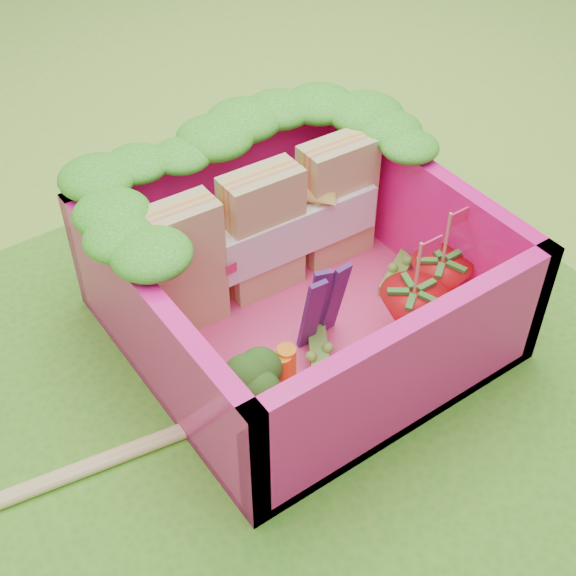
% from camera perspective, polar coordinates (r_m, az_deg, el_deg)
% --- Properties ---
extents(ground, '(14.00, 14.00, 0.00)m').
position_cam_1_polar(ground, '(3.15, 0.54, -5.47)').
color(ground, '#7BCC39').
rests_on(ground, ground).
extents(placemat, '(2.60, 2.60, 0.03)m').
position_cam_1_polar(placemat, '(3.14, 0.54, -5.29)').
color(placemat, '#4BA124').
rests_on(placemat, ground).
extents(bento_floor, '(1.30, 1.30, 0.05)m').
position_cam_1_polar(bento_floor, '(3.22, 0.82, -2.54)').
color(bento_floor, '#EB3C7A').
rests_on(bento_floor, placemat).
extents(bento_box, '(1.30, 1.30, 0.55)m').
position_cam_1_polar(bento_box, '(3.05, 0.86, 0.76)').
color(bento_box, '#FF158B').
rests_on(bento_box, placemat).
extents(lettuce_ruffle, '(1.43, 0.76, 0.11)m').
position_cam_1_polar(lettuce_ruffle, '(3.15, -3.94, 9.76)').
color(lettuce_ruffle, '#278418').
rests_on(lettuce_ruffle, bento_box).
extents(sandwich_stack, '(1.06, 0.21, 0.56)m').
position_cam_1_polar(sandwich_stack, '(3.18, -1.73, 3.95)').
color(sandwich_stack, tan).
rests_on(sandwich_stack, bento_floor).
extents(broccoli, '(0.32, 0.32, 0.27)m').
position_cam_1_polar(broccoli, '(2.73, -2.82, -6.80)').
color(broccoli, '#61A550').
rests_on(broccoli, bento_floor).
extents(carrot_sticks, '(0.09, 0.08, 0.25)m').
position_cam_1_polar(carrot_sticks, '(2.84, -0.25, -6.28)').
color(carrot_sticks, orange).
rests_on(carrot_sticks, bento_floor).
extents(purple_wedges, '(0.19, 0.07, 0.38)m').
position_cam_1_polar(purple_wedges, '(2.99, 2.44, -1.23)').
color(purple_wedges, '#411855').
rests_on(purple_wedges, bento_floor).
extents(strawberry_left, '(0.25, 0.25, 0.49)m').
position_cam_1_polar(strawberry_left, '(3.06, 8.72, -2.02)').
color(strawberry_left, red).
rests_on(strawberry_left, bento_floor).
extents(strawberry_right, '(0.24, 0.24, 0.48)m').
position_cam_1_polar(strawberry_right, '(3.22, 10.67, 0.27)').
color(strawberry_right, red).
rests_on(strawberry_right, bento_floor).
extents(snap_peas, '(0.85, 0.57, 0.05)m').
position_cam_1_polar(snap_peas, '(3.20, 7.40, -2.21)').
color(snap_peas, '#60AB35').
rests_on(snap_peas, bento_floor).
extents(chopsticks, '(2.04, 0.37, 0.04)m').
position_cam_1_polar(chopsticks, '(2.88, -18.94, -13.78)').
color(chopsticks, '#E6CC7E').
rests_on(chopsticks, placemat).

